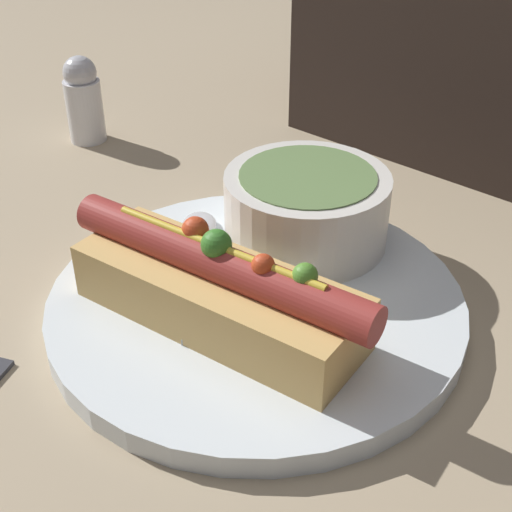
% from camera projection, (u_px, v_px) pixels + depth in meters
% --- Properties ---
extents(ground_plane, '(4.00, 4.00, 0.00)m').
position_uv_depth(ground_plane, '(256.00, 313.00, 0.46)').
color(ground_plane, tan).
extents(dinner_plate, '(0.26, 0.26, 0.01)m').
position_uv_depth(dinner_plate, '(256.00, 304.00, 0.45)').
color(dinner_plate, white).
rests_on(dinner_plate, ground_plane).
extents(hot_dog, '(0.20, 0.08, 0.06)m').
position_uv_depth(hot_dog, '(216.00, 286.00, 0.42)').
color(hot_dog, '#DBAD60').
rests_on(hot_dog, dinner_plate).
extents(soup_bowl, '(0.11, 0.11, 0.05)m').
position_uv_depth(soup_bowl, '(307.00, 205.00, 0.49)').
color(soup_bowl, silver).
rests_on(soup_bowl, dinner_plate).
extents(spoon, '(0.11, 0.12, 0.01)m').
position_uv_depth(spoon, '(198.00, 242.00, 0.49)').
color(spoon, '#B7B7BC').
rests_on(spoon, dinner_plate).
extents(salt_shaker, '(0.03, 0.03, 0.08)m').
position_uv_depth(salt_shaker, '(84.00, 100.00, 0.65)').
color(salt_shaker, silver).
rests_on(salt_shaker, ground_plane).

